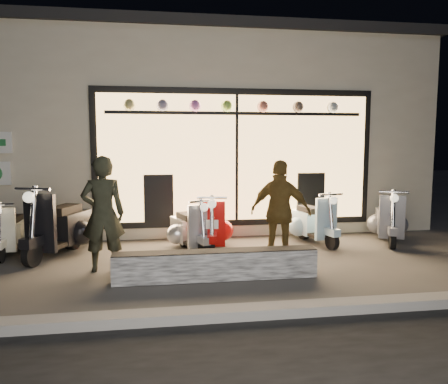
% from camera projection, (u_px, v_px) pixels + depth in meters
% --- Properties ---
extents(ground, '(40.00, 40.00, 0.00)m').
position_uv_depth(ground, '(207.00, 266.00, 6.56)').
color(ground, '#383533').
rests_on(ground, ground).
extents(kerb, '(40.00, 0.25, 0.12)m').
position_uv_depth(kerb, '(228.00, 313.00, 4.59)').
color(kerb, slate).
rests_on(kerb, ground).
extents(shop_building, '(10.20, 6.23, 4.20)m').
position_uv_depth(shop_building, '(185.00, 133.00, 11.22)').
color(shop_building, beige).
rests_on(shop_building, ground).
extents(graffiti_barrier, '(2.76, 0.28, 0.40)m').
position_uv_depth(graffiti_barrier, '(216.00, 265.00, 5.91)').
color(graffiti_barrier, black).
rests_on(graffiti_barrier, ground).
extents(scooter_silver, '(0.66, 1.25, 0.89)m').
position_uv_depth(scooter_silver, '(189.00, 229.00, 7.55)').
color(scooter_silver, black).
rests_on(scooter_silver, ground).
extents(scooter_red, '(0.54, 1.33, 0.95)m').
position_uv_depth(scooter_red, '(213.00, 226.00, 7.69)').
color(scooter_red, black).
rests_on(scooter_red, ground).
extents(scooter_black, '(0.88, 1.57, 1.14)m').
position_uv_depth(scooter_black, '(63.00, 227.00, 7.28)').
color(scooter_black, black).
rests_on(scooter_black, ground).
extents(scooter_cream, '(0.40, 1.23, 0.88)m').
position_uv_depth(scooter_cream, '(12.00, 232.00, 7.31)').
color(scooter_cream, black).
rests_on(scooter_cream, ground).
extents(scooter_blue, '(0.61, 1.31, 0.93)m').
position_uv_depth(scooter_blue, '(311.00, 222.00, 8.15)').
color(scooter_blue, black).
rests_on(scooter_blue, ground).
extents(scooter_grey, '(0.78, 1.33, 0.97)m').
position_uv_depth(scooter_grey, '(388.00, 220.00, 8.25)').
color(scooter_grey, black).
rests_on(scooter_grey, ground).
extents(man, '(0.64, 0.45, 1.67)m').
position_uv_depth(man, '(103.00, 214.00, 6.25)').
color(man, black).
rests_on(man, ground).
extents(woman, '(1.00, 0.78, 1.59)m').
position_uv_depth(woman, '(280.00, 212.00, 6.67)').
color(woman, brown).
rests_on(woman, ground).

